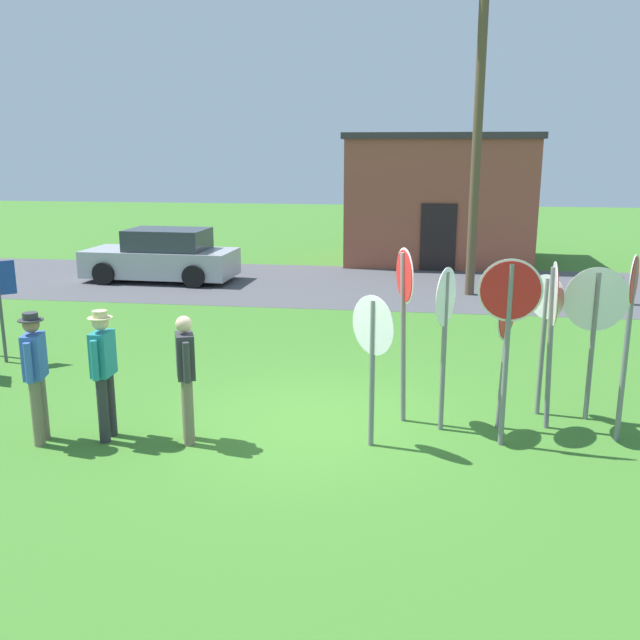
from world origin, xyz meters
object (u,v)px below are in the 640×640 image
at_px(person_near_signs, 186,372).
at_px(person_holding_notes, 36,370).
at_px(stop_sign_nearest, 507,327).
at_px(stop_sign_leaning_left, 595,316).
at_px(stop_sign_far_back, 373,345).
at_px(stop_sign_tallest, 629,319).
at_px(utility_pole, 477,132).
at_px(stop_sign_low_front, 508,319).
at_px(stop_sign_leaning_right, 553,315).
at_px(stop_sign_center_cluster, 544,322).
at_px(stop_sign_rear_left, 404,305).
at_px(stop_sign_rear_right, 445,320).
at_px(parked_car_on_street, 163,257).
at_px(person_in_teal, 104,367).

relative_size(person_near_signs, person_holding_notes, 0.97).
height_order(stop_sign_nearest, stop_sign_leaning_left, stop_sign_leaning_left).
relative_size(stop_sign_far_back, stop_sign_tallest, 0.80).
height_order(utility_pole, stop_sign_low_front, utility_pole).
relative_size(stop_sign_leaning_right, stop_sign_tallest, 0.94).
distance_m(stop_sign_far_back, stop_sign_center_cluster, 2.73).
relative_size(stop_sign_tallest, person_holding_notes, 1.42).
relative_size(stop_sign_rear_left, stop_sign_center_cluster, 1.20).
xyz_separation_m(stop_sign_center_cluster, person_holding_notes, (-6.57, -1.99, -0.38)).
relative_size(stop_sign_rear_right, stop_sign_leaning_left, 1.03).
xyz_separation_m(utility_pole, stop_sign_nearest, (-0.13, -9.25, -2.71)).
height_order(parked_car_on_street, stop_sign_tallest, stop_sign_tallest).
bearing_deg(stop_sign_rear_right, person_holding_notes, -167.04).
xyz_separation_m(stop_sign_low_front, stop_sign_tallest, (1.53, 0.36, -0.03)).
height_order(stop_sign_center_cluster, person_near_signs, stop_sign_center_cluster).
distance_m(person_near_signs, person_holding_notes, 1.92).
xyz_separation_m(stop_sign_rear_right, person_holding_notes, (-5.16, -1.19, -0.55)).
distance_m(stop_sign_tallest, stop_sign_center_cluster, 1.25).
xyz_separation_m(stop_sign_tallest, stop_sign_leaning_left, (-0.24, 0.73, -0.14)).
xyz_separation_m(utility_pole, person_holding_notes, (-6.11, -10.59, -3.16)).
relative_size(stop_sign_tallest, stop_sign_center_cluster, 1.21).
bearing_deg(stop_sign_low_front, stop_sign_leaning_right, 46.17).
xyz_separation_m(stop_sign_leaning_right, stop_sign_rear_left, (-1.96, -0.04, 0.09)).
height_order(stop_sign_tallest, stop_sign_rear_right, stop_sign_tallest).
distance_m(stop_sign_center_cluster, person_holding_notes, 6.88).
distance_m(stop_sign_nearest, person_in_teal, 5.30).
xyz_separation_m(stop_sign_far_back, stop_sign_rear_left, (0.35, 0.90, 0.33)).
distance_m(stop_sign_rear_left, stop_sign_leaning_left, 2.64).
height_order(stop_sign_low_front, stop_sign_rear_left, stop_sign_rear_left).
distance_m(utility_pole, stop_sign_rear_left, 9.61).
xyz_separation_m(stop_sign_rear_left, person_in_teal, (-3.80, -1.19, -0.69)).
distance_m(stop_sign_far_back, person_holding_notes, 4.31).
height_order(utility_pole, stop_sign_rear_left, utility_pole).
bearing_deg(person_near_signs, stop_sign_tallest, 8.69).
distance_m(stop_sign_far_back, person_in_teal, 3.48).
height_order(stop_sign_leaning_left, person_in_teal, stop_sign_leaning_left).
distance_m(parked_car_on_street, stop_sign_leaning_right, 13.54).
bearing_deg(stop_sign_leaning_left, stop_sign_tallest, -71.59).
bearing_deg(parked_car_on_street, stop_sign_tallest, -45.41).
height_order(person_in_teal, person_holding_notes, same).
relative_size(parked_car_on_street, stop_sign_low_front, 1.79).
relative_size(stop_sign_nearest, stop_sign_leaning_right, 0.91).
distance_m(stop_sign_low_front, stop_sign_leaning_left, 1.70).
distance_m(parked_car_on_street, stop_sign_rear_right, 12.83).
xyz_separation_m(stop_sign_center_cluster, person_near_signs, (-4.68, -1.70, -0.41)).
height_order(stop_sign_nearest, person_holding_notes, stop_sign_nearest).
xyz_separation_m(stop_sign_leaning_left, person_in_teal, (-6.40, -1.65, -0.52)).
bearing_deg(stop_sign_leaning_right, stop_sign_nearest, -168.73).
bearing_deg(stop_sign_center_cluster, person_in_teal, -163.00).
xyz_separation_m(stop_sign_low_front, stop_sign_leaning_left, (1.29, 1.09, -0.17)).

